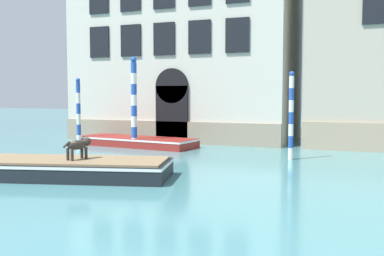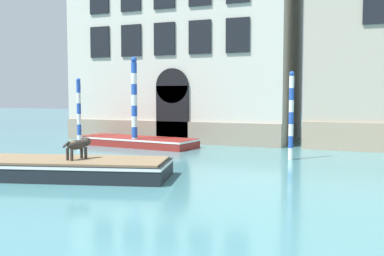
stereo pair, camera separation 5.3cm
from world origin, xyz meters
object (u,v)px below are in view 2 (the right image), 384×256
dog_on_deck (79,145)px  mooring_pole_2 (134,102)px  boat_moored_near_palazzo (137,141)px  mooring_pole_3 (291,115)px  boat_foreground (60,167)px  mooring_pole_0 (79,112)px

dog_on_deck → mooring_pole_2: bearing=32.2°
boat_moored_near_palazzo → mooring_pole_3: (7.60, -1.75, 1.46)m
boat_foreground → mooring_pole_0: size_ratio=2.11×
boat_foreground → boat_moored_near_palazzo: boat_foreground is taller
dog_on_deck → boat_moored_near_palazzo: 8.30m
boat_foreground → mooring_pole_3: mooring_pole_3 is taller
boat_foreground → boat_moored_near_palazzo: bearing=87.8°
boat_moored_near_palazzo → dog_on_deck: bearing=-64.9°
boat_foreground → dog_on_deck: bearing=-3.8°
dog_on_deck → mooring_pole_0: (-5.19, 7.15, 0.66)m
mooring_pole_0 → mooring_pole_2: mooring_pole_2 is taller
boat_foreground → mooring_pole_2: (-1.52, 7.26, 1.82)m
boat_foreground → mooring_pole_3: size_ratio=2.05×
mooring_pole_0 → mooring_pole_2: 3.10m
mooring_pole_3 → boat_foreground: bearing=-132.6°
mooring_pole_0 → mooring_pole_3: (10.36, -1.01, 0.04)m
boat_moored_near_palazzo → mooring_pole_3: size_ratio=1.84×
dog_on_deck → boat_moored_near_palazzo: dog_on_deck is taller
mooring_pole_0 → mooring_pole_2: size_ratio=0.78×
dog_on_deck → mooring_pole_3: bearing=-24.4°
boat_moored_near_palazzo → mooring_pole_2: (0.31, -0.76, 1.89)m
dog_on_deck → mooring_pole_3: size_ratio=0.29×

